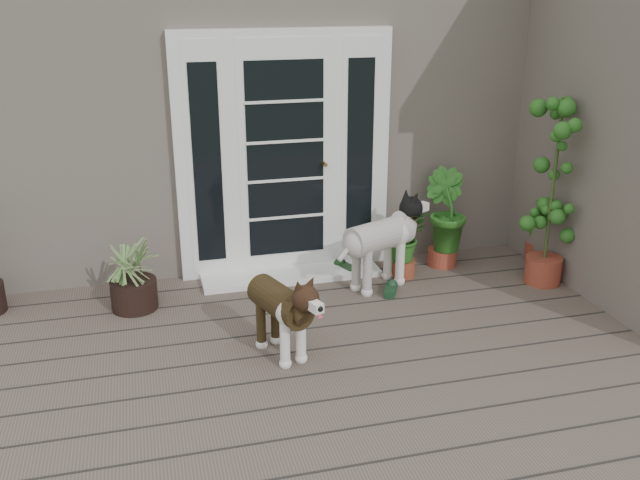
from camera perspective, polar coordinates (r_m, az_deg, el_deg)
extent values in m
cube|color=#6B5B4C|center=(4.72, 5.47, -12.78)|extent=(6.20, 4.60, 0.12)
cube|color=#665E54|center=(8.15, -4.60, 12.62)|extent=(7.40, 4.00, 3.10)
cube|color=white|center=(6.19, -2.91, 6.87)|extent=(1.90, 0.14, 2.15)
cube|color=white|center=(6.33, -2.37, -2.81)|extent=(1.60, 0.40, 0.05)
imported|color=#1D4F16|center=(6.30, 6.71, -0.68)|extent=(0.54, 0.54, 0.54)
imported|color=#215C1A|center=(6.59, 10.02, 0.78)|extent=(0.61, 0.61, 0.69)
imported|color=#19581F|center=(7.00, 17.70, 0.90)|extent=(0.55, 0.55, 0.60)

